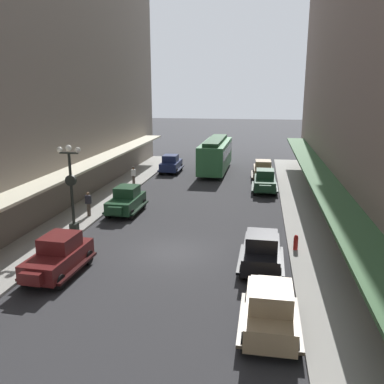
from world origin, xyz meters
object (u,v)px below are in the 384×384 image
(parked_car_0, at_px, (171,163))
(pedestrian_0, at_px, (134,176))
(pedestrian_1, at_px, (88,204))
(streetcar, at_px, (216,154))
(parked_car_3, at_px, (263,169))
(fire_hydrant, at_px, (296,242))
(lamp_post_with_clock, at_px, (71,185))
(parked_car_5, at_px, (265,181))
(parked_car_6, at_px, (261,250))
(parked_car_2, at_px, (58,255))
(parked_car_1, at_px, (126,200))
(parked_car_4, at_px, (270,308))

(parked_car_0, relative_size, pedestrian_0, 2.56)
(pedestrian_1, bearing_deg, streetcar, 68.91)
(streetcar, height_order, pedestrian_1, streetcar)
(streetcar, bearing_deg, parked_car_3, -29.89)
(parked_car_0, xyz_separation_m, fire_hydrant, (11.04, -19.84, -0.38))
(streetcar, relative_size, lamp_post_with_clock, 1.87)
(parked_car_0, bearing_deg, parked_car_5, -35.36)
(parked_car_6, relative_size, streetcar, 0.44)
(parked_car_6, bearing_deg, parked_car_3, 89.81)
(parked_car_3, bearing_deg, parked_car_5, -88.08)
(parked_car_2, bearing_deg, parked_car_1, 90.04)
(parked_car_5, height_order, parked_car_6, same)
(pedestrian_1, bearing_deg, parked_car_6, -28.49)
(parked_car_6, bearing_deg, parked_car_2, -166.84)
(parked_car_5, bearing_deg, parked_car_3, 91.92)
(parked_car_1, relative_size, pedestrian_0, 2.56)
(parked_car_2, height_order, streetcar, streetcar)
(parked_car_2, bearing_deg, parked_car_5, 61.73)
(parked_car_6, xyz_separation_m, fire_hydrant, (1.79, 2.34, -0.38))
(parked_car_1, xyz_separation_m, parked_car_6, (9.24, -7.70, 0.00))
(parked_car_0, height_order, parked_car_1, same)
(parked_car_0, bearing_deg, pedestrian_0, -104.77)
(parked_car_0, bearing_deg, parked_car_1, -89.96)
(parked_car_2, height_order, parked_car_4, same)
(parked_car_2, bearing_deg, pedestrian_0, 96.06)
(pedestrian_0, height_order, pedestrian_1, pedestrian_0)
(pedestrian_1, bearing_deg, parked_car_2, -75.77)
(parked_car_3, relative_size, fire_hydrant, 5.24)
(parked_car_5, bearing_deg, parked_car_6, -90.87)
(parked_car_1, bearing_deg, parked_car_6, -39.78)
(parked_car_2, relative_size, parked_car_3, 1.00)
(parked_car_3, bearing_deg, fire_hydrant, -84.56)
(parked_car_0, distance_m, pedestrian_1, 16.16)
(parked_car_0, bearing_deg, parked_car_4, -70.81)
(parked_car_1, relative_size, parked_car_2, 0.99)
(parked_car_6, distance_m, pedestrian_0, 18.85)
(parked_car_5, height_order, pedestrian_1, parked_car_5)
(parked_car_4, bearing_deg, pedestrian_0, 119.00)
(parked_car_4, bearing_deg, pedestrian_1, 135.46)
(parked_car_0, relative_size, lamp_post_with_clock, 0.83)
(parked_car_0, distance_m, parked_car_3, 9.49)
(parked_car_1, bearing_deg, parked_car_2, -89.96)
(parked_car_1, height_order, parked_car_4, same)
(parked_car_0, bearing_deg, parked_car_6, -67.35)
(parked_car_0, xyz_separation_m, pedestrian_1, (-2.09, -16.02, 0.05))
(parked_car_3, distance_m, pedestrian_0, 12.29)
(parked_car_6, distance_m, streetcar, 23.69)
(pedestrian_0, bearing_deg, pedestrian_1, -91.65)
(streetcar, xyz_separation_m, pedestrian_0, (-6.31, -7.94, -0.89))
(parked_car_0, distance_m, pedestrian_0, 7.17)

